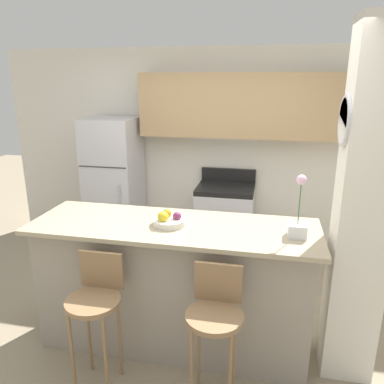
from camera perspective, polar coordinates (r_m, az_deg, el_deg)
ground_plane at (r=3.49m, az=-2.61°, el=-21.57°), size 14.00×14.00×0.00m
wall_back at (r=4.72m, az=5.20°, el=8.89°), size 5.60×0.38×2.55m
pillar_right at (r=2.84m, az=24.58°, el=-2.90°), size 0.38×0.34×2.55m
counter_bar at (r=3.18m, az=-2.75°, el=-13.90°), size 2.27×0.75×1.07m
refrigerator at (r=4.94m, az=-11.72°, el=1.07°), size 0.63×0.66×1.71m
stove_range at (r=4.73m, az=5.02°, el=-4.35°), size 0.69×0.60×1.07m
bar_stool_left at (r=2.81m, az=-14.45°, el=-15.85°), size 0.38×0.38×1.00m
bar_stool_right at (r=2.59m, az=3.55°, el=-18.42°), size 0.38×0.38×1.00m
orchid_vase at (r=2.78m, az=15.84°, el=-4.40°), size 0.13×0.13×0.46m
fruit_bowl at (r=2.93m, az=-3.55°, el=-4.29°), size 0.26×0.26×0.12m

